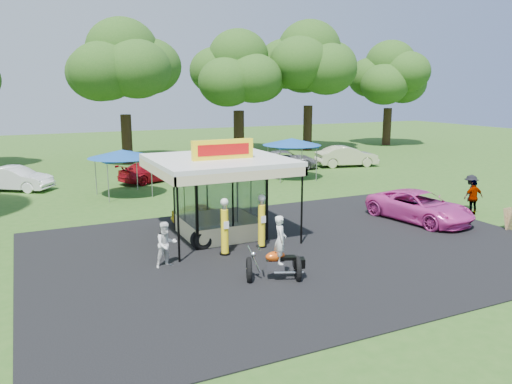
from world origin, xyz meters
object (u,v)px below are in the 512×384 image
(kiosk_car, at_px, (202,213))
(bg_car_e, at_px, (347,156))
(gas_pump_left, at_px, (225,228))
(spectator_west, at_px, (166,245))
(spectator_east_a, at_px, (470,193))
(spectator_east_b, at_px, (473,197))
(motorcycle, at_px, (278,255))
(bg_car_a, at_px, (15,179))
(tent_west, at_px, (122,154))
(bg_car_d, at_px, (286,160))
(a_frame_sign, at_px, (511,219))
(tent_east, at_px, (292,142))
(bg_car_b, at_px, (151,172))
(pink_sedan, at_px, (420,206))
(bg_car_c, at_px, (246,162))
(gas_pump_right, at_px, (262,222))
(gas_station_kiosk, at_px, (219,195))

(kiosk_car, distance_m, bg_car_e, 19.85)
(gas_pump_left, height_order, spectator_west, gas_pump_left)
(spectator_east_a, height_order, spectator_east_b, spectator_east_a)
(motorcycle, xyz_separation_m, bg_car_a, (-7.77, 19.92, -0.14))
(tent_west, bearing_deg, spectator_east_a, -36.26)
(bg_car_d, bearing_deg, spectator_east_b, -152.21)
(bg_car_d, bearing_deg, kiosk_car, 160.79)
(motorcycle, relative_size, bg_car_e, 0.46)
(gas_pump_left, bearing_deg, a_frame_sign, -10.14)
(motorcycle, xyz_separation_m, tent_east, (9.63, 16.19, 1.67))
(tent_west, xyz_separation_m, tent_east, (11.65, 0.71, 0.09))
(bg_car_a, relative_size, tent_west, 1.16)
(bg_car_b, distance_m, bg_car_d, 10.93)
(gas_pump_left, distance_m, tent_east, 16.71)
(spectator_east_b, height_order, bg_car_d, spectator_east_b)
(pink_sedan, relative_size, bg_car_b, 1.11)
(spectator_east_a, bearing_deg, pink_sedan, -30.22)
(bg_car_d, bearing_deg, motorcycle, 173.49)
(spectator_west, relative_size, spectator_east_b, 0.93)
(spectator_east_b, distance_m, bg_car_c, 17.75)
(spectator_west, bearing_deg, spectator_east_a, -5.10)
(a_frame_sign, height_order, bg_car_c, bg_car_c)
(spectator_west, distance_m, tent_west, 12.81)
(gas_pump_left, relative_size, gas_pump_right, 1.02)
(gas_pump_right, height_order, kiosk_car, gas_pump_right)
(bg_car_b, bearing_deg, tent_west, 122.66)
(spectator_east_b, bearing_deg, pink_sedan, 7.33)
(motorcycle, relative_size, spectator_east_b, 1.29)
(gas_station_kiosk, relative_size, kiosk_car, 1.92)
(bg_car_a, bearing_deg, gas_pump_right, -117.55)
(a_frame_sign, distance_m, tent_east, 15.73)
(spectator_east_b, xyz_separation_m, tent_west, (-14.87, 11.97, 1.58))
(a_frame_sign, bearing_deg, kiosk_car, 146.35)
(bg_car_e, bearing_deg, spectator_west, 142.77)
(spectator_east_b, height_order, bg_car_c, spectator_east_b)
(spectator_east_b, bearing_deg, tent_east, -64.98)
(kiosk_car, bearing_deg, gas_pump_right, -168.34)
(spectator_west, relative_size, bg_car_b, 0.35)
(bg_car_d, bearing_deg, a_frame_sign, -154.93)
(a_frame_sign, distance_m, tent_west, 20.50)
(a_frame_sign, relative_size, bg_car_a, 0.21)
(bg_car_b, relative_size, tent_east, 1.15)
(spectator_west, distance_m, bg_car_e, 25.30)
(motorcycle, bearing_deg, bg_car_b, 110.05)
(gas_pump_right, bearing_deg, motorcycle, -107.17)
(bg_car_c, bearing_deg, bg_car_d, -103.66)
(gas_pump_right, relative_size, bg_car_b, 0.47)
(tent_east, bearing_deg, pink_sedan, -90.35)
(kiosk_car, bearing_deg, gas_station_kiosk, -180.00)
(a_frame_sign, relative_size, bg_car_b, 0.21)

